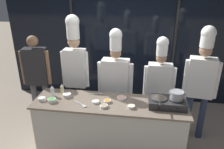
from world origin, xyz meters
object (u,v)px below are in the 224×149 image
(frying_pan, at_px, (159,97))
(prep_bowl_scallions, at_px, (52,100))
(prep_bowl_mushrooms, at_px, (104,106))
(serving_spoon_solid, at_px, (99,94))
(prep_bowl_noodles, at_px, (131,106))
(chef_line, at_px, (159,80))
(squeeze_bottle_oil, at_px, (62,89))
(prep_bowl_shrimp, at_px, (122,98))
(portable_stove, at_px, (167,102))
(squeeze_bottle_clear, at_px, (52,91))
(prep_bowl_rice, at_px, (67,95))
(prep_bowl_onion, at_px, (96,102))
(chef_head, at_px, (75,63))
(chef_sous, at_px, (115,77))
(stock_pot, at_px, (177,95))
(prep_bowl_bean_sprouts, at_px, (42,99))
(prep_bowl_carrots, at_px, (107,101))
(serving_spoon_slotted, at_px, (83,105))
(person_guest, at_px, (37,72))
(chef_pastry, at_px, (201,76))

(frying_pan, bearing_deg, prep_bowl_scallions, -175.46)
(prep_bowl_mushrooms, relative_size, serving_spoon_solid, 0.52)
(prep_bowl_noodles, bearing_deg, chef_line, 61.37)
(squeeze_bottle_oil, distance_m, serving_spoon_solid, 0.59)
(prep_bowl_shrimp, bearing_deg, portable_stove, -8.83)
(prep_bowl_noodles, xyz_separation_m, prep_bowl_mushrooms, (-0.39, -0.04, -0.00))
(squeeze_bottle_clear, distance_m, prep_bowl_rice, 0.24)
(prep_bowl_onion, relative_size, chef_line, 0.06)
(prep_bowl_onion, height_order, chef_head, chef_head)
(prep_bowl_noodles, distance_m, serving_spoon_solid, 0.65)
(frying_pan, distance_m, prep_bowl_mushrooms, 0.81)
(squeeze_bottle_oil, bearing_deg, prep_bowl_noodles, -13.94)
(prep_bowl_onion, distance_m, chef_sous, 0.69)
(prep_bowl_shrimp, xyz_separation_m, chef_sous, (-0.16, 0.48, 0.14))
(stock_pot, bearing_deg, chef_sous, 148.63)
(frying_pan, bearing_deg, chef_line, 86.35)
(prep_bowl_shrimp, distance_m, chef_head, 1.07)
(portable_stove, height_order, prep_bowl_scallions, portable_stove)
(prep_bowl_bean_sprouts, relative_size, prep_bowl_scallions, 0.90)
(prep_bowl_bean_sprouts, bearing_deg, chef_sous, 33.52)
(frying_pan, relative_size, squeeze_bottle_oil, 2.38)
(stock_pot, xyz_separation_m, prep_bowl_carrots, (-1.00, -0.02, -0.17))
(prep_bowl_shrimp, relative_size, prep_bowl_rice, 1.13)
(serving_spoon_slotted, distance_m, person_guest, 1.34)
(frying_pan, bearing_deg, serving_spoon_solid, 166.50)
(frying_pan, bearing_deg, stock_pot, 0.96)
(chef_pastry, bearing_deg, prep_bowl_carrots, 29.90)
(prep_bowl_carrots, distance_m, serving_spoon_slotted, 0.37)
(chef_line, xyz_separation_m, chef_pastry, (0.65, -0.08, 0.15))
(portable_stove, relative_size, chef_sous, 0.28)
(prep_bowl_onion, distance_m, person_guest, 1.43)
(prep_bowl_onion, xyz_separation_m, prep_bowl_carrots, (0.17, 0.04, 0.00))
(prep_bowl_noodles, distance_m, serving_spoon_slotted, 0.71)
(prep_bowl_mushrooms, distance_m, serving_spoon_slotted, 0.31)
(prep_bowl_shrimp, distance_m, prep_bowl_rice, 0.86)
(squeeze_bottle_clear, distance_m, squeeze_bottle_oil, 0.16)
(squeeze_bottle_clear, relative_size, prep_bowl_mushrooms, 1.59)
(prep_bowl_onion, distance_m, serving_spoon_solid, 0.29)
(squeeze_bottle_oil, relative_size, chef_line, 0.10)
(prep_bowl_bean_sprouts, xyz_separation_m, person_guest, (-0.41, 0.73, 0.12))
(prep_bowl_noodles, relative_size, prep_bowl_carrots, 1.01)
(serving_spoon_solid, distance_m, person_guest, 1.30)
(portable_stove, distance_m, prep_bowl_noodles, 0.53)
(frying_pan, distance_m, prep_bowl_noodles, 0.43)
(chef_head, bearing_deg, frying_pan, 156.12)
(serving_spoon_slotted, xyz_separation_m, chef_sous, (0.38, 0.75, 0.15))
(prep_bowl_carrots, distance_m, prep_bowl_rice, 0.66)
(portable_stove, xyz_separation_m, prep_bowl_scallions, (-1.71, -0.13, -0.03))
(stock_pot, xyz_separation_m, prep_bowl_shrimp, (-0.80, 0.10, -0.17))
(squeeze_bottle_oil, relative_size, prep_bowl_bean_sprouts, 1.53)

